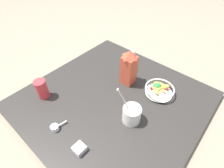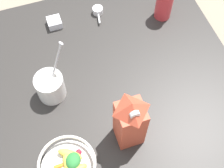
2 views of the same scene
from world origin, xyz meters
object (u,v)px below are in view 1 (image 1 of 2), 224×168
Objects in this scene: yogurt_tub at (132,114)px; spice_jar at (79,149)px; milk_carton at (129,67)px; fruit_bowl at (159,90)px; drinking_cup at (42,89)px.

yogurt_tub is 0.33m from spice_jar.
spice_jar is (0.08, 0.32, -0.04)m from yogurt_tub.
yogurt_tub is (-0.21, 0.25, -0.07)m from milk_carton.
milk_carton is 0.59m from spice_jar.
fruit_bowl is 0.25m from milk_carton.
spice_jar is (-0.12, 0.56, -0.11)m from milk_carton.
fruit_bowl is 0.29m from yogurt_tub.
fruit_bowl is 0.75m from drinking_cup.
fruit_bowl is 1.44× the size of drinking_cup.
yogurt_tub is at bearing 130.51° from milk_carton.
milk_carton is 0.33m from yogurt_tub.
milk_carton reaches higher than yogurt_tub.
milk_carton is at bearing 10.78° from fruit_bowl.
drinking_cup is 2.32× the size of spice_jar.
drinking_cup is (0.33, 0.47, -0.06)m from milk_carton.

